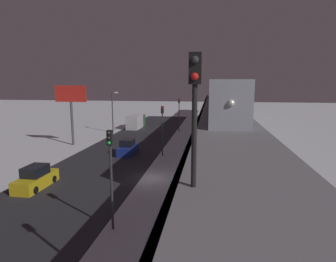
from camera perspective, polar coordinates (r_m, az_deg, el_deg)
name	(u,v)px	position (r m, az deg, el deg)	size (l,w,h in m)	color
ground_plane	(150,178)	(28.07, -3.67, -9.53)	(240.00, 240.00, 0.00)	silver
avenue_asphalt	(89,175)	(30.02, -15.75, -8.59)	(11.00, 105.05, 0.01)	#28282D
elevated_railway	(224,127)	(26.22, 11.23, 0.73)	(5.00, 105.05, 6.05)	slate
subway_train	(218,91)	(55.83, 10.12, 8.04)	(2.94, 74.07, 3.40)	#999EA8
rail_signal	(195,97)	(8.27, 5.42, 6.78)	(0.36, 0.41, 4.00)	black
sedan_yellow	(36,179)	(28.10, -25.16, -8.74)	(1.91, 4.61, 1.97)	gold
sedan_blue	(128,148)	(37.46, -8.17, -3.45)	(1.80, 4.16, 1.97)	navy
box_truck	(136,121)	(59.48, -6.50, 1.95)	(2.40, 7.40, 2.80)	#2D6038
traffic_light_near	(111,166)	(17.80, -11.50, -6.87)	(0.32, 0.44, 6.40)	#2D2D2D
traffic_light_mid	(162,124)	(35.50, -1.14, 1.51)	(0.32, 0.44, 6.40)	#2D2D2D
traffic_light_far	(179,110)	(53.83, 2.25, 4.26)	(0.32, 0.44, 6.40)	#2D2D2D
commercial_billboard	(71,100)	(44.30, -19.05, 6.01)	(4.80, 0.36, 8.90)	#4C4C51
street_lamp_far	(113,107)	(54.22, -10.97, 4.78)	(1.35, 0.44, 7.65)	#38383D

